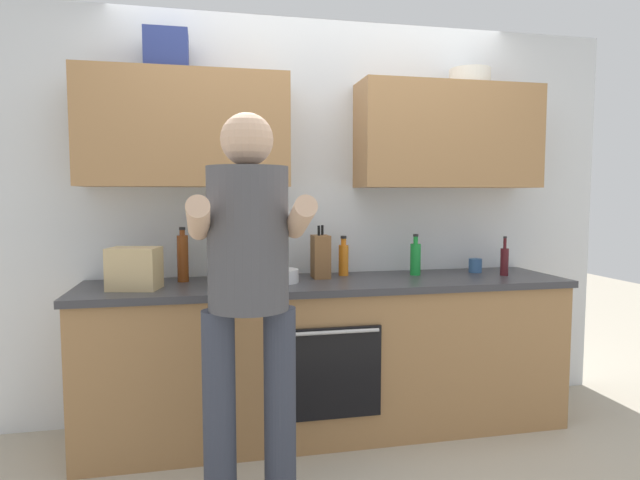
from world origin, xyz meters
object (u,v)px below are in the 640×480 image
bottle_oil (231,258)px  potted_herb (233,254)px  mixing_bowl (280,276)px  knife_block (321,256)px  grocery_bag_bread (134,268)px  cup_tea (475,265)px  bottle_soda (415,258)px  bottle_vinegar (183,257)px  bottle_wine (504,261)px  bottle_juice (344,259)px  person_standing (249,283)px

bottle_oil → potted_herb: bearing=-89.3°
mixing_bowl → knife_block: 0.30m
grocery_bag_bread → cup_tea: bearing=5.4°
bottle_soda → bottle_oil: bearing=176.0°
bottle_vinegar → mixing_bowl: (0.55, -0.15, -0.10)m
mixing_bowl → potted_herb: size_ratio=0.67×
cup_tea → knife_block: (-1.04, -0.02, 0.09)m
bottle_vinegar → grocery_bag_bread: (-0.24, -0.21, -0.03)m
bottle_wine → knife_block: knife_block is taller
bottle_wine → mixing_bowl: size_ratio=1.17×
mixing_bowl → bottle_wine: bearing=-1.0°
bottle_juice → potted_herb: bearing=-158.7°
knife_block → bottle_juice: bearing=23.0°
person_standing → bottle_juice: bearing=55.5°
cup_tea → potted_herb: 1.59m
bottle_vinegar → bottle_soda: bottle_vinegar is taller
bottle_juice → mixing_bowl: bearing=-155.8°
bottle_juice → knife_block: (-0.16, -0.07, 0.03)m
bottle_juice → mixing_bowl: 0.47m
bottle_wine → grocery_bag_bread: bottle_wine is taller
cup_tea → potted_herb: (-1.57, -0.22, 0.14)m
bottle_wine → bottle_soda: (-0.54, 0.14, 0.01)m
person_standing → bottle_juice: (0.67, 0.97, -0.03)m
bottle_oil → potted_herb: potted_herb is taller
bottle_juice → cup_tea: size_ratio=2.77×
bottle_juice → potted_herb: size_ratio=0.79×
bottle_wine → potted_herb: bearing=-178.1°
person_standing → potted_herb: bearing=92.3°
cup_tea → bottle_juice: bearing=176.6°
potted_herb → bottle_wine: bearing=1.9°
knife_block → bottle_soda: bearing=-0.8°
person_standing → bottle_oil: person_standing is taller
cup_tea → mixing_bowl: cup_tea is taller
bottle_vinegar → cup_tea: bottle_vinegar is taller
bottle_vinegar → grocery_bag_bread: bearing=-139.3°
bottle_vinegar → knife_block: (0.81, -0.03, -0.01)m
cup_tea → person_standing: bearing=-149.2°
knife_block → grocery_bag_bread: (-1.05, -0.18, -0.02)m
bottle_vinegar → potted_herb: size_ratio=1.01×
bottle_oil → potted_herb: 0.28m
bottle_oil → bottle_soda: (1.14, -0.08, -0.02)m
bottle_vinegar → knife_block: 0.81m
person_standing → grocery_bag_bread: (-0.55, 0.72, -0.02)m
cup_tea → potted_herb: size_ratio=0.28×
bottle_oil → bottle_wine: bottle_oil is taller
cup_tea → mixing_bowl: size_ratio=0.43×
cup_tea → mixing_bowl: 1.31m
person_standing → bottle_oil: 0.97m
person_standing → cup_tea: (1.54, 0.92, -0.09)m
bottle_oil → bottle_wine: bearing=-7.4°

